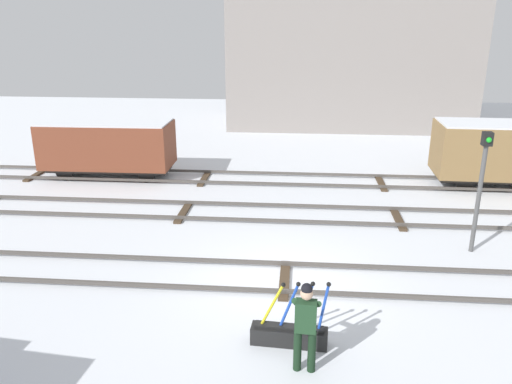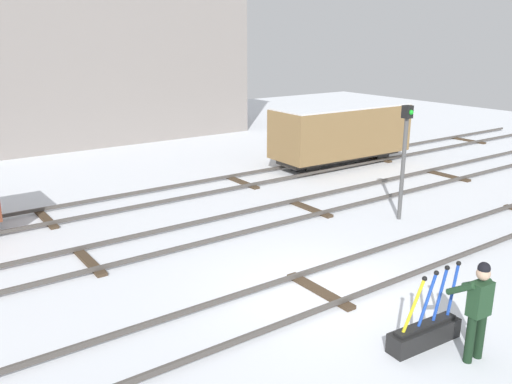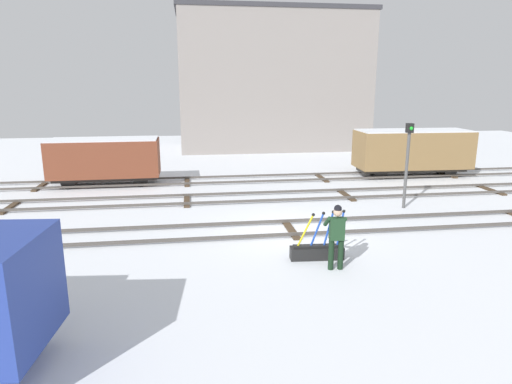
{
  "view_description": "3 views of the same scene",
  "coord_description": "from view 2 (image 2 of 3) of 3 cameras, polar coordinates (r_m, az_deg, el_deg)",
  "views": [
    {
      "loc": [
        0.27,
        -11.29,
        6.15
      ],
      "look_at": [
        -0.92,
        2.44,
        1.48
      ],
      "focal_mm": 35.88,
      "sensor_mm": 36.0,
      "label": 1
    },
    {
      "loc": [
        -7.12,
        -7.67,
        5.32
      ],
      "look_at": [
        0.22,
        2.66,
        1.57
      ],
      "focal_mm": 37.54,
      "sensor_mm": 36.0,
      "label": 2
    },
    {
      "loc": [
        -3.27,
        -14.14,
        4.84
      ],
      "look_at": [
        -0.84,
        2.42,
        0.81
      ],
      "focal_mm": 31.38,
      "sensor_mm": 36.0,
      "label": 3
    }
  ],
  "objects": [
    {
      "name": "freight_car_mid_siding",
      "position": [
        22.6,
        9.05,
        6.38
      ],
      "size": [
        6.06,
        2.33,
        2.5
      ],
      "rotation": [
        0.0,
        0.0,
        -0.03
      ],
      "color": "#2D2B28",
      "rests_on": "ground_plane"
    },
    {
      "name": "switch_lever_frame",
      "position": [
        10.25,
        17.56,
        -13.99
      ],
      "size": [
        1.54,
        0.47,
        1.44
      ],
      "rotation": [
        0.0,
        0.0,
        -0.07
      ],
      "color": "black",
      "rests_on": "ground_plane"
    },
    {
      "name": "ground_plane",
      "position": [
        11.74,
        6.78,
        -10.58
      ],
      "size": [
        60.0,
        60.0,
        0.0
      ],
      "primitive_type": "plane",
      "color": "silver"
    },
    {
      "name": "apartment_building",
      "position": [
        29.73,
        -15.92,
        15.5
      ],
      "size": [
        14.28,
        5.88,
        10.23
      ],
      "color": "gray",
      "rests_on": "ground_plane"
    },
    {
      "name": "signal_post",
      "position": [
        16.05,
        15.54,
        4.34
      ],
      "size": [
        0.24,
        0.32,
        3.39
      ],
      "color": "#4C4C4C",
      "rests_on": "ground_plane"
    },
    {
      "name": "track_siding_near",
      "position": [
        14.95,
        -4.55,
        -3.97
      ],
      "size": [
        44.0,
        1.94,
        0.18
      ],
      "color": "#4C4742",
      "rests_on": "ground_plane"
    },
    {
      "name": "track_main_line",
      "position": [
        11.69,
        6.8,
        -10.1
      ],
      "size": [
        44.0,
        1.94,
        0.18
      ],
      "color": "#4C4742",
      "rests_on": "ground_plane"
    },
    {
      "name": "track_siding_far",
      "position": [
        18.16,
        -10.76,
        -0.48
      ],
      "size": [
        44.0,
        1.94,
        0.18
      ],
      "color": "#4C4742",
      "rests_on": "ground_plane"
    },
    {
      "name": "rail_worker",
      "position": [
        9.75,
        22.56,
        -11.04
      ],
      "size": [
        0.57,
        0.65,
        1.79
      ],
      "rotation": [
        0.0,
        0.0,
        -0.07
      ],
      "color": "black",
      "rests_on": "ground_plane"
    }
  ]
}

